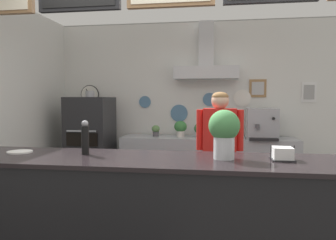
# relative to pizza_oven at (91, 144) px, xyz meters

# --- Properties ---
(back_wall_assembly) EXTENTS (4.73, 2.99, 2.78)m
(back_wall_assembly) POSITION_rel_pizza_oven_xyz_m (1.64, 0.40, 0.73)
(back_wall_assembly) COLOR gray
(back_wall_assembly) RESTS_ON ground_plane
(service_counter) EXTENTS (4.07, 0.71, 1.06)m
(service_counter) POSITION_rel_pizza_oven_xyz_m (1.63, -2.62, -0.23)
(service_counter) COLOR black
(service_counter) RESTS_ON ground_plane
(back_prep_counter) EXTENTS (2.73, 0.58, 0.89)m
(back_prep_counter) POSITION_rel_pizza_oven_xyz_m (1.87, 0.17, -0.33)
(back_prep_counter) COLOR #A3A5AD
(back_prep_counter) RESTS_ON ground_plane
(pizza_oven) EXTENTS (0.66, 0.70, 1.62)m
(pizza_oven) POSITION_rel_pizza_oven_xyz_m (0.00, 0.00, 0.00)
(pizza_oven) COLOR #232326
(pizza_oven) RESTS_ON ground_plane
(shop_worker) EXTENTS (0.53, 0.23, 1.57)m
(shop_worker) POSITION_rel_pizza_oven_xyz_m (2.05, -1.23, 0.09)
(shop_worker) COLOR #232328
(shop_worker) RESTS_ON ground_plane
(espresso_machine) EXTENTS (0.45, 0.55, 0.46)m
(espresso_machine) POSITION_rel_pizza_oven_xyz_m (2.69, 0.15, 0.35)
(espresso_machine) COLOR #A3A5AD
(espresso_machine) RESTS_ON back_prep_counter
(potted_sage) EXTENTS (0.20, 0.20, 0.23)m
(potted_sage) POSITION_rel_pizza_oven_xyz_m (1.76, 0.19, 0.25)
(potted_sage) COLOR #4C4C51
(potted_sage) RESTS_ON back_prep_counter
(potted_basil) EXTENTS (0.20, 0.20, 0.25)m
(potted_basil) POSITION_rel_pizza_oven_xyz_m (1.44, 0.20, 0.27)
(potted_basil) COLOR beige
(potted_basil) RESTS_ON back_prep_counter
(potted_rosemary) EXTENTS (0.13, 0.13, 0.18)m
(potted_rosemary) POSITION_rel_pizza_oven_xyz_m (1.04, 0.19, 0.22)
(potted_rosemary) COLOR #4C4C51
(potted_rosemary) RESTS_ON back_prep_counter
(potted_oregano) EXTENTS (0.18, 0.18, 0.23)m
(potted_oregano) POSITION_rel_pizza_oven_xyz_m (2.09, 0.20, 0.26)
(potted_oregano) COLOR #9E563D
(potted_oregano) RESTS_ON back_prep_counter
(basil_vase) EXTENTS (0.22, 0.22, 0.35)m
(basil_vase) POSITION_rel_pizza_oven_xyz_m (2.06, -2.59, 0.49)
(basil_vase) COLOR silver
(basil_vase) RESTS_ON service_counter
(pepper_grinder) EXTENTS (0.06, 0.06, 0.26)m
(pepper_grinder) POSITION_rel_pizza_oven_xyz_m (1.00, -2.56, 0.43)
(pepper_grinder) COLOR black
(pepper_grinder) RESTS_ON service_counter
(condiment_plate) EXTENTS (0.19, 0.19, 0.01)m
(condiment_plate) POSITION_rel_pizza_oven_xyz_m (0.45, -2.56, 0.30)
(condiment_plate) COLOR white
(condiment_plate) RESTS_ON service_counter
(napkin_holder) EXTENTS (0.16, 0.16, 0.11)m
(napkin_holder) POSITION_rel_pizza_oven_xyz_m (2.47, -2.58, 0.34)
(napkin_holder) COLOR #262628
(napkin_holder) RESTS_ON service_counter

